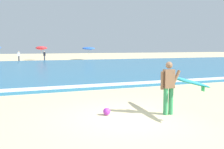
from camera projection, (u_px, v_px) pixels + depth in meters
name	position (u px, v px, depth m)	size (l,w,h in m)	color
ground_plane	(129.00, 117.00, 7.90)	(160.00, 160.00, 0.00)	beige
sea	(50.00, 68.00, 25.70)	(120.00, 28.00, 0.14)	teal
surf_foam	(83.00, 86.00, 13.26)	(120.00, 0.98, 0.01)	white
surfer_with_board	(175.00, 83.00, 8.17)	(1.08, 2.95, 1.73)	#338E56
beach_umbrella_2	(41.00, 48.00, 41.80)	(1.87, 1.88, 2.34)	beige
beach_umbrella_3	(89.00, 48.00, 43.80)	(2.19, 2.22, 2.27)	beige
beachgoer_near_row_mid	(19.00, 56.00, 37.93)	(0.32, 0.20, 1.58)	#383842
beachgoer_near_row_right	(44.00, 56.00, 38.80)	(0.32, 0.20, 1.58)	#383842
beach_ball	(107.00, 111.00, 8.13)	(0.24, 0.24, 0.24)	purple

